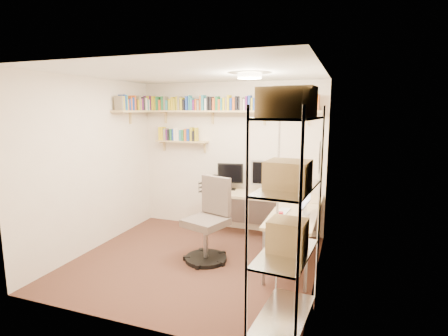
{
  "coord_description": "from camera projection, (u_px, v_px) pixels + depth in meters",
  "views": [
    {
      "loc": [
        1.9,
        -4.08,
        2.06
      ],
      "look_at": [
        0.24,
        0.55,
        1.22
      ],
      "focal_mm": 28.0,
      "sensor_mm": 36.0,
      "label": 1
    }
  ],
  "objects": [
    {
      "name": "ground",
      "position": [
        194.0,
        262.0,
        4.77
      ],
      "size": [
        3.2,
        3.2,
        0.0
      ],
      "primitive_type": "plane",
      "color": "#492B1F",
      "rests_on": "ground"
    },
    {
      "name": "room_shell",
      "position": [
        193.0,
        149.0,
        4.51
      ],
      "size": [
        3.24,
        3.04,
        2.52
      ],
      "color": "beige",
      "rests_on": "ground"
    },
    {
      "name": "wall_shelves",
      "position": [
        201.0,
        111.0,
        5.77
      ],
      "size": [
        3.12,
        1.09,
        0.8
      ],
      "color": "tan",
      "rests_on": "ground"
    },
    {
      "name": "corner_desk",
      "position": [
        262.0,
        199.0,
        5.32
      ],
      "size": [
        1.91,
        1.86,
        1.24
      ],
      "color": "#D4BC8A",
      "rests_on": "ground"
    },
    {
      "name": "office_chair",
      "position": [
        209.0,
        226.0,
        4.77
      ],
      "size": [
        0.63,
        0.64,
        1.14
      ],
      "rotation": [
        0.0,
        0.0,
        -0.31
      ],
      "color": "black",
      "rests_on": "ground"
    },
    {
      "name": "wire_rack",
      "position": [
        288.0,
        173.0,
        3.02
      ],
      "size": [
        0.52,
        0.94,
        2.25
      ],
      "rotation": [
        0.0,
        0.0,
        -0.09
      ],
      "color": "silver",
      "rests_on": "ground"
    }
  ]
}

